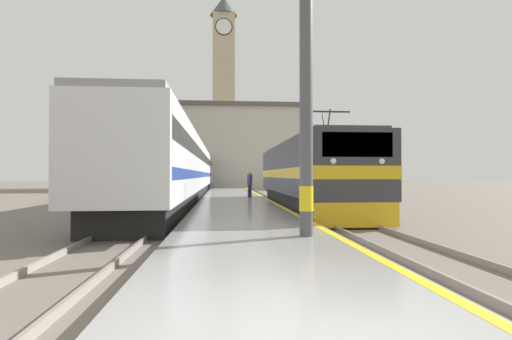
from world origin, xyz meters
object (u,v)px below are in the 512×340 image
(catenary_mast, at_px, (308,64))
(clock_tower, at_px, (224,86))
(locomotive_train, at_px, (307,175))
(passenger_train, at_px, (186,169))
(person_on_platform, at_px, (250,183))

(catenary_mast, xyz_separation_m, clock_tower, (-1.82, 53.17, 11.27))
(locomotive_train, xyz_separation_m, clock_tower, (-4.07, 42.50, 13.93))
(passenger_train, xyz_separation_m, clock_tower, (3.00, 31.87, 13.49))
(locomotive_train, height_order, passenger_train, locomotive_train)
(passenger_train, bearing_deg, locomotive_train, -56.37)
(passenger_train, xyz_separation_m, person_on_platform, (4.56, -4.47, -1.00))
(passenger_train, distance_m, catenary_mast, 21.96)
(locomotive_train, height_order, catenary_mast, catenary_mast)
(locomotive_train, xyz_separation_m, person_on_platform, (-2.51, 6.17, -0.56))
(catenary_mast, distance_m, person_on_platform, 17.15)
(locomotive_train, distance_m, passenger_train, 12.78)
(clock_tower, bearing_deg, locomotive_train, -84.53)
(locomotive_train, xyz_separation_m, catenary_mast, (-2.26, -10.67, 2.67))
(passenger_train, height_order, catenary_mast, catenary_mast)
(catenary_mast, relative_size, clock_tower, 0.28)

